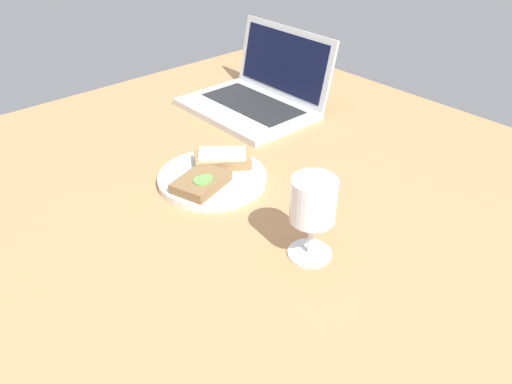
{
  "coord_description": "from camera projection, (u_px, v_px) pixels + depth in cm",
  "views": [
    {
      "loc": [
        65.61,
        -53.94,
        58.66
      ],
      "look_at": [
        8.25,
        -2.89,
        8.0
      ],
      "focal_mm": 35.0,
      "sensor_mm": 36.0,
      "label": 1
    }
  ],
  "objects": [
    {
      "name": "sandwich_with_cheese",
      "position": [
        222.0,
        159.0,
        1.06
      ],
      "size": [
        11.95,
        13.52,
        2.95
      ],
      "color": "#937047",
      "rests_on": "plate"
    },
    {
      "name": "laptop",
      "position": [
        257.0,
        95.0,
        1.34
      ],
      "size": [
        34.1,
        28.07,
        19.63
      ],
      "color": "silver",
      "rests_on": "wooden_table"
    },
    {
      "name": "sandwich_with_cucumber",
      "position": [
        201.0,
        182.0,
        0.99
      ],
      "size": [
        10.66,
        12.62,
        2.42
      ],
      "color": "brown",
      "rests_on": "plate"
    },
    {
      "name": "plate",
      "position": [
        212.0,
        178.0,
        1.04
      ],
      "size": [
        22.65,
        22.65,
        1.55
      ],
      "primitive_type": "cylinder",
      "color": "silver",
      "rests_on": "wooden_table"
    },
    {
      "name": "wooden_table",
      "position": [
        240.0,
        197.0,
        1.02
      ],
      "size": [
        140.0,
        140.0,
        3.0
      ],
      "primitive_type": "cube",
      "color": "#B27F51",
      "rests_on": "ground"
    },
    {
      "name": "wine_glass",
      "position": [
        313.0,
        204.0,
        0.79
      ],
      "size": [
        7.5,
        7.5,
        14.87
      ],
      "color": "white",
      "rests_on": "wooden_table"
    }
  ]
}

